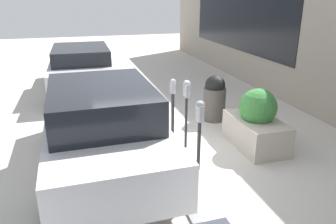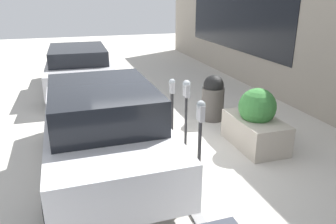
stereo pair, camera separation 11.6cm
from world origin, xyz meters
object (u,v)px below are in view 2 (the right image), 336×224
at_px(parked_car_middle, 103,127).
at_px(trash_bin, 213,98).
at_px(parking_meter_middle, 172,98).
at_px(parking_meter_nearest, 200,121).
at_px(parked_car_rear, 79,67).
at_px(planter_box, 256,123).
at_px(parking_meter_second, 186,97).

distance_m(parked_car_middle, trash_bin, 3.42).
height_order(parking_meter_middle, parked_car_middle, parked_car_middle).
xyz_separation_m(parking_meter_nearest, parked_car_rear, (6.13, 1.79, -0.17)).
height_order(planter_box, parked_car_rear, parked_car_rear).
bearing_deg(parked_car_middle, parked_car_rear, 0.49).
xyz_separation_m(planter_box, trash_bin, (1.69, 0.20, 0.06)).
distance_m(parking_meter_nearest, planter_box, 1.67).
xyz_separation_m(planter_box, parked_car_middle, (-0.04, 3.14, 0.31)).
height_order(parked_car_middle, trash_bin, parked_car_middle).
distance_m(parked_car_rear, trash_bin, 4.94).
relative_size(planter_box, parked_car_rear, 0.31).
bearing_deg(parking_meter_second, parking_meter_middle, 2.64).
relative_size(parking_meter_second, planter_box, 1.00).
bearing_deg(parking_meter_second, parking_meter_nearest, 175.18).
height_order(parking_meter_nearest, parking_meter_middle, parking_meter_nearest).
distance_m(parking_meter_nearest, trash_bin, 2.65).
bearing_deg(planter_box, parked_car_rear, 30.72).
distance_m(parking_meter_middle, trash_bin, 1.39).
relative_size(parking_meter_second, parking_meter_middle, 1.13).
distance_m(parked_car_middle, parked_car_rear, 5.58).
distance_m(parking_meter_middle, planter_box, 1.91).
distance_m(parking_meter_nearest, parking_meter_second, 0.95).
distance_m(parking_meter_second, parked_car_middle, 1.78).
height_order(parking_meter_second, parked_car_middle, parked_car_middle).
xyz_separation_m(parking_meter_second, trash_bin, (1.34, -1.22, -0.53)).
relative_size(parked_car_rear, trash_bin, 4.08).
xyz_separation_m(parking_meter_nearest, trash_bin, (2.27, -1.30, -0.38)).
relative_size(parked_car_middle, parked_car_rear, 0.94).
bearing_deg(parked_car_middle, planter_box, -90.43).
bearing_deg(planter_box, parking_meter_nearest, 111.09).
bearing_deg(trash_bin, parking_meter_second, 137.54).
height_order(parked_car_middle, parked_car_rear, parked_car_middle).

